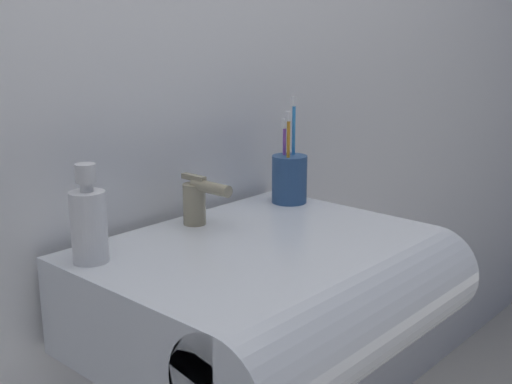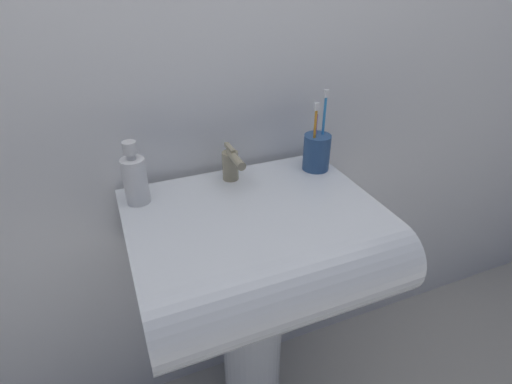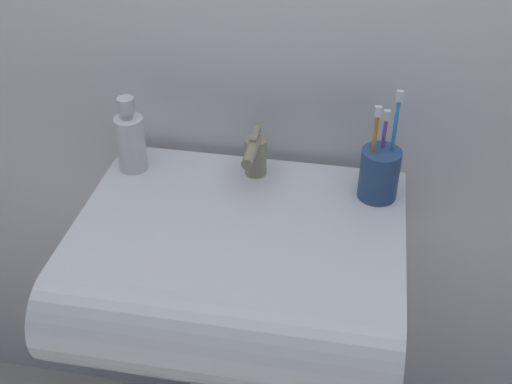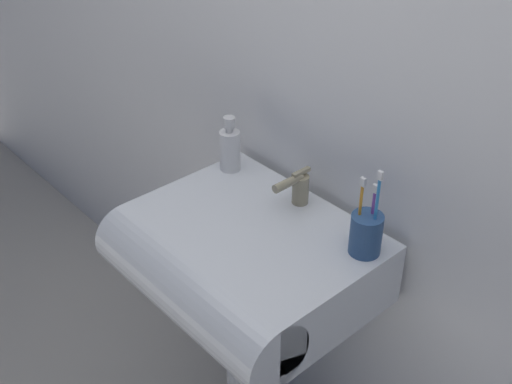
% 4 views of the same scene
% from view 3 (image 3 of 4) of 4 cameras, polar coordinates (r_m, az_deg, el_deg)
% --- Properties ---
extents(sink_basin, '(0.59, 0.49, 0.17)m').
position_cam_3_polar(sink_basin, '(1.18, -1.85, -7.30)').
color(sink_basin, white).
rests_on(sink_basin, sink_pedestal).
extents(faucet, '(0.04, 0.12, 0.09)m').
position_cam_3_polar(faucet, '(1.25, -0.09, 3.32)').
color(faucet, tan).
rests_on(faucet, sink_basin).
extents(toothbrush_cup, '(0.07, 0.07, 0.22)m').
position_cam_3_polar(toothbrush_cup, '(1.22, 10.92, 1.72)').
color(toothbrush_cup, '#2D5184').
rests_on(toothbrush_cup, sink_basin).
extents(soap_bottle, '(0.06, 0.06, 0.16)m').
position_cam_3_polar(soap_bottle, '(1.29, -11.07, 4.51)').
color(soap_bottle, white).
rests_on(soap_bottle, sink_basin).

